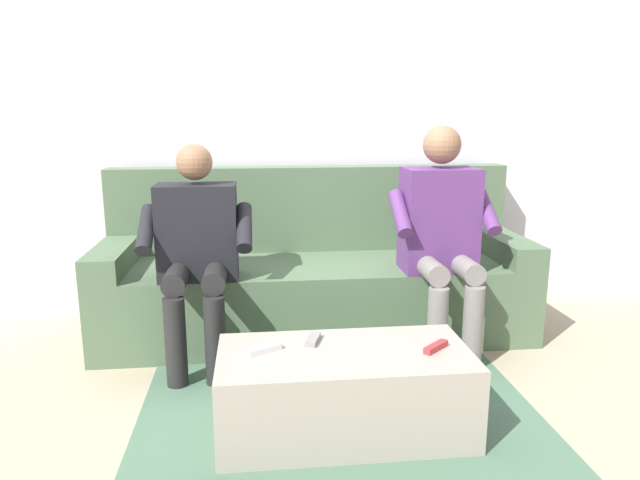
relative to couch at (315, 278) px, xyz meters
name	(u,v)px	position (x,y,z in m)	size (l,w,h in m)	color
ground_plane	(331,386)	(0.00, 0.74, -0.31)	(8.00, 8.00, 0.00)	tan
back_wall	(307,98)	(0.00, -0.43, 1.02)	(4.98, 0.06, 2.68)	silver
couch	(315,278)	(0.00, 0.00, 0.00)	(2.38, 0.76, 0.93)	#516B4C
coffee_table	(344,392)	(0.00, 1.12, -0.14)	(0.99, 0.48, 0.34)	#A89E8E
person_left_seated	(442,228)	(-0.62, 0.36, 0.35)	(0.53, 0.50, 1.19)	#5B3370
person_right_seated	(197,244)	(0.62, 0.39, 0.30)	(0.54, 0.48, 1.10)	black
remote_red	(436,347)	(-0.36, 1.15, 0.04)	(0.13, 0.03, 0.02)	#B73333
remote_gray	(313,339)	(0.11, 1.01, 0.04)	(0.12, 0.04, 0.02)	gray
remote_white	(264,349)	(0.31, 1.09, 0.04)	(0.14, 0.04, 0.03)	white
floor_rug	(339,412)	(0.00, 0.99, -0.31)	(1.68, 1.51, 0.01)	#4C7056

